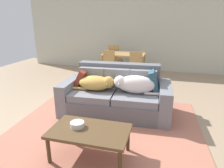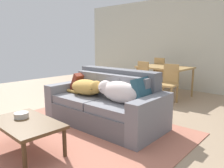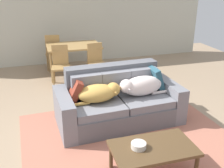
# 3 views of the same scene
# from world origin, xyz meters

# --- Properties ---
(ground_plane) EXTENTS (10.00, 10.00, 0.00)m
(ground_plane) POSITION_xyz_m (0.00, 0.00, 0.00)
(ground_plane) COLOR tan
(back_partition) EXTENTS (8.00, 0.12, 2.70)m
(back_partition) POSITION_xyz_m (0.00, 4.00, 1.35)
(back_partition) COLOR beige
(back_partition) RESTS_ON ground
(area_rug) EXTENTS (3.31, 3.42, 0.01)m
(area_rug) POSITION_xyz_m (0.29, -0.63, 0.01)
(area_rug) COLOR #B66D57
(area_rug) RESTS_ON ground
(couch) EXTENTS (2.10, 1.09, 0.93)m
(couch) POSITION_xyz_m (0.29, 0.33, 0.35)
(couch) COLOR #5C5D62
(couch) RESTS_ON ground
(dog_on_left_cushion) EXTENTS (0.80, 0.43, 0.29)m
(dog_on_left_cushion) POSITION_xyz_m (-0.06, 0.20, 0.61)
(dog_on_left_cushion) COLOR gold
(dog_on_left_cushion) RESTS_ON couch
(dog_on_right_cushion) EXTENTS (0.87, 0.38, 0.33)m
(dog_on_right_cushion) POSITION_xyz_m (0.65, 0.22, 0.64)
(dog_on_right_cushion) COLOR silver
(dog_on_right_cushion) RESTS_ON couch
(throw_pillow_by_left_arm) EXTENTS (0.26, 0.38, 0.38)m
(throw_pillow_by_left_arm) POSITION_xyz_m (-0.43, 0.35, 0.64)
(throw_pillow_by_left_arm) COLOR maroon
(throw_pillow_by_left_arm) RESTS_ON couch
(throw_pillow_by_right_arm) EXTENTS (0.25, 0.44, 0.44)m
(throw_pillow_by_right_arm) POSITION_xyz_m (1.00, 0.42, 0.66)
(throw_pillow_by_right_arm) COLOR #295162
(throw_pillow_by_right_arm) RESTS_ON couch
(coffee_table) EXTENTS (1.02, 0.61, 0.41)m
(coffee_table) POSITION_xyz_m (0.29, -1.11, 0.36)
(coffee_table) COLOR brown
(coffee_table) RESTS_ON ground
(bowl_on_coffee_table) EXTENTS (0.18, 0.18, 0.07)m
(bowl_on_coffee_table) POSITION_xyz_m (0.11, -1.09, 0.45)
(bowl_on_coffee_table) COLOR silver
(bowl_on_coffee_table) RESTS_ON coffee_table
(dining_table) EXTENTS (1.27, 0.90, 0.77)m
(dining_table) POSITION_xyz_m (-0.07, 2.82, 0.70)
(dining_table) COLOR #AE864D
(dining_table) RESTS_ON ground
(dining_chair_near_left) EXTENTS (0.45, 0.45, 0.90)m
(dining_chair_near_left) POSITION_xyz_m (-0.45, 2.28, 0.50)
(dining_chair_near_left) COLOR #AE864D
(dining_chair_near_left) RESTS_ON ground
(dining_chair_near_right) EXTENTS (0.45, 0.45, 0.89)m
(dining_chair_near_right) POSITION_xyz_m (0.37, 2.27, 0.49)
(dining_chair_near_right) COLOR #AE864D
(dining_chair_near_right) RESTS_ON ground
(dining_chair_far_left) EXTENTS (0.45, 0.45, 0.95)m
(dining_chair_far_left) POSITION_xyz_m (-0.52, 3.40, 0.52)
(dining_chair_far_left) COLOR #AE864D
(dining_chair_far_left) RESTS_ON ground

